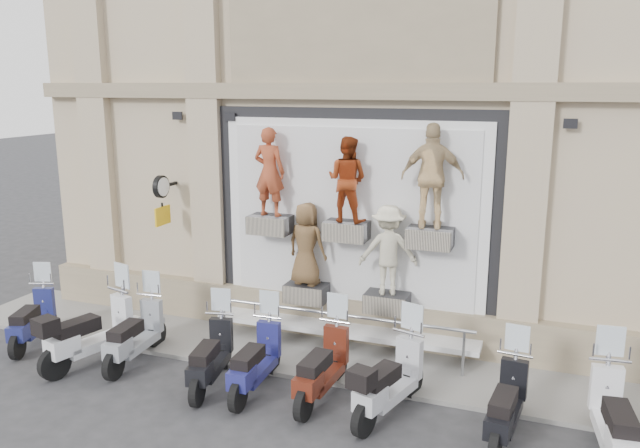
% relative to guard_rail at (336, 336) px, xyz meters
% --- Properties ---
extents(ground, '(90.00, 90.00, 0.00)m').
position_rel_guard_rail_xyz_m(ground, '(0.00, -2.00, -0.47)').
color(ground, '#2D2D2F').
rests_on(ground, ground).
extents(sidewalk, '(16.00, 2.20, 0.08)m').
position_rel_guard_rail_xyz_m(sidewalk, '(0.00, 0.10, -0.43)').
color(sidewalk, gray).
rests_on(sidewalk, ground).
extents(building, '(14.00, 8.60, 12.00)m').
position_rel_guard_rail_xyz_m(building, '(0.00, 5.00, 5.54)').
color(building, tan).
rests_on(building, ground).
extents(shop_vitrine, '(5.60, 0.91, 4.30)m').
position_rel_guard_rail_xyz_m(shop_vitrine, '(0.12, 0.75, 1.95)').
color(shop_vitrine, black).
rests_on(shop_vitrine, ground).
extents(guard_rail, '(5.06, 0.10, 0.93)m').
position_rel_guard_rail_xyz_m(guard_rail, '(0.00, 0.00, 0.00)').
color(guard_rail, '#9EA0A5').
rests_on(guard_rail, ground).
extents(clock_sign_bracket, '(0.10, 0.80, 1.02)m').
position_rel_guard_rail_xyz_m(clock_sign_bracket, '(-3.90, 0.47, 2.34)').
color(clock_sign_bracket, black).
rests_on(clock_sign_bracket, ground).
extents(scooter_a, '(1.12, 1.91, 1.49)m').
position_rel_guard_rail_xyz_m(scooter_a, '(-5.76, -1.36, 0.28)').
color(scooter_a, navy).
rests_on(scooter_a, ground).
extents(scooter_b, '(1.18, 2.22, 1.73)m').
position_rel_guard_rail_xyz_m(scooter_b, '(-4.07, -1.65, 0.40)').
color(scooter_b, silver).
rests_on(scooter_b, ground).
extents(scooter_c, '(0.70, 1.96, 1.57)m').
position_rel_guard_rail_xyz_m(scooter_c, '(-3.37, -1.36, 0.32)').
color(scooter_c, gray).
rests_on(scooter_c, ground).
extents(scooter_d, '(0.89, 1.94, 1.52)m').
position_rel_guard_rail_xyz_m(scooter_d, '(-1.63, -1.67, 0.30)').
color(scooter_d, black).
rests_on(scooter_d, ground).
extents(scooter_e, '(0.63, 1.92, 1.54)m').
position_rel_guard_rail_xyz_m(scooter_e, '(-0.85, -1.58, 0.31)').
color(scooter_e, navy).
rests_on(scooter_e, ground).
extents(scooter_f, '(0.67, 1.98, 1.59)m').
position_rel_guard_rail_xyz_m(scooter_f, '(0.27, -1.45, 0.33)').
color(scooter_f, '#4C180D').
rests_on(scooter_f, ground).
extents(scooter_g, '(1.11, 2.08, 1.62)m').
position_rel_guard_rail_xyz_m(scooter_g, '(1.41, -1.57, 0.35)').
color(scooter_g, '#AFB1B7').
rests_on(scooter_g, ground).
extents(scooter_h, '(0.75, 1.92, 1.52)m').
position_rel_guard_rail_xyz_m(scooter_h, '(3.11, -1.63, 0.29)').
color(scooter_h, black).
rests_on(scooter_h, ground).
extents(scooter_i, '(0.82, 2.10, 1.66)m').
position_rel_guard_rail_xyz_m(scooter_i, '(4.50, -1.65, 0.37)').
color(scooter_i, silver).
rests_on(scooter_i, ground).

